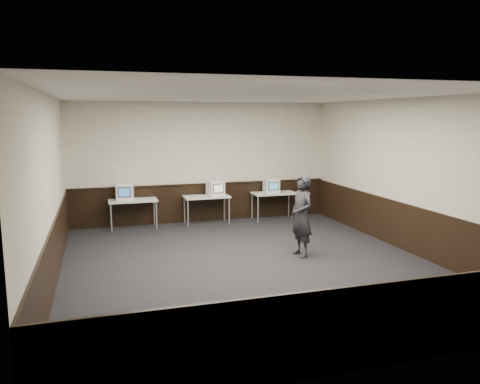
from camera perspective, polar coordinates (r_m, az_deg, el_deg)
name	(u,v)px	position (r m, az deg, el deg)	size (l,w,h in m)	color
floor	(249,264)	(9.12, 1.08, -8.79)	(8.00, 8.00, 0.00)	black
ceiling	(249,95)	(8.69, 1.15, 11.72)	(8.00, 8.00, 0.00)	white
back_wall	(203,162)	(12.60, -4.55, 3.63)	(7.00, 7.00, 0.00)	#BCB5A5
front_wall	(365,232)	(5.18, 15.03, -4.73)	(7.00, 7.00, 0.00)	#BCB5A5
left_wall	(49,191)	(8.38, -22.29, 0.15)	(8.00, 8.00, 0.00)	#BCB5A5
right_wall	(408,175)	(10.39, 19.80, 1.92)	(8.00, 8.00, 0.00)	#BCB5A5
wainscot_back	(204,203)	(12.74, -4.47, -1.31)	(6.98, 0.04, 1.00)	black
wainscot_front	(360,328)	(5.56, 14.42, -15.77)	(6.98, 0.04, 1.00)	black
wainscot_left	(54,255)	(8.60, -21.71, -7.10)	(0.04, 7.98, 1.00)	black
wainscot_right	(404,227)	(10.56, 19.39, -4.01)	(0.04, 7.98, 1.00)	black
wainscot_rail	(203,184)	(12.63, -4.48, 0.99)	(6.98, 0.06, 0.04)	black
desk_left	(133,202)	(12.07, -12.92, -1.25)	(1.20, 0.60, 0.75)	silver
desk_center	(207,199)	(12.34, -4.09, -0.81)	(1.20, 0.60, 0.75)	silver
desk_right	(274,195)	(12.89, 4.17, -0.38)	(1.20, 0.60, 0.75)	silver
emac_left	(125,192)	(12.04, -13.84, 0.03)	(0.47, 0.49, 0.41)	white
emac_center	(215,188)	(12.34, -3.01, 0.48)	(0.45, 0.47, 0.40)	white
emac_right	(271,186)	(12.82, 3.84, 0.77)	(0.41, 0.44, 0.38)	white
person	(302,216)	(9.53, 7.53, -2.90)	(0.61, 0.40, 1.67)	black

